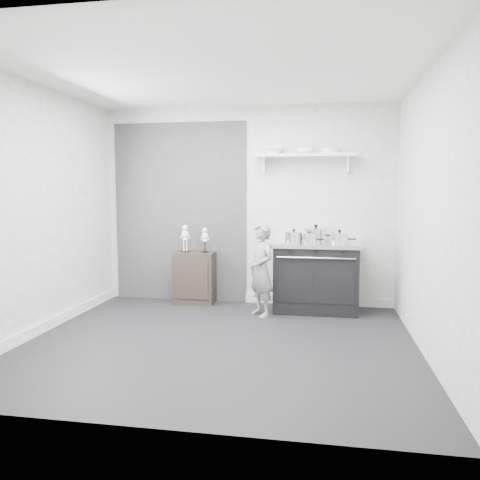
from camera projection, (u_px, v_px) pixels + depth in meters
name	position (u px, v px, depth m)	size (l,w,h in m)	color
ground	(219.00, 342.00, 4.82)	(4.00, 4.00, 0.00)	black
room_shell	(213.00, 183.00, 4.81)	(4.02, 3.62, 2.71)	#A3A3A1
wall_shelf	(305.00, 156.00, 6.12)	(1.30, 0.26, 0.24)	silver
stove	(316.00, 276.00, 6.06)	(1.12, 0.70, 0.90)	black
side_cabinet	(195.00, 278.00, 6.48)	(0.55, 0.32, 0.71)	black
child	(261.00, 270.00, 5.79)	(0.42, 0.28, 1.16)	gray
pot_front_left	(294.00, 237.00, 5.94)	(0.31, 0.22, 0.18)	silver
pot_back_left	(316.00, 234.00, 6.15)	(0.37, 0.29, 0.22)	silver
pot_front_right	(339.00, 238.00, 5.81)	(0.33, 0.24, 0.18)	silver
pot_front_center	(309.00, 239.00, 5.86)	(0.28, 0.19, 0.15)	silver
skeleton_full	(185.00, 236.00, 6.45)	(0.12, 0.08, 0.43)	white
skeleton_torso	(205.00, 238.00, 6.40)	(0.11, 0.07, 0.39)	white
bowl_large	(272.00, 151.00, 6.18)	(0.30, 0.30, 0.07)	white
bowl_small	(305.00, 151.00, 6.11)	(0.23, 0.23, 0.07)	white
plate_stack	(331.00, 151.00, 6.05)	(0.24, 0.24, 0.06)	silver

